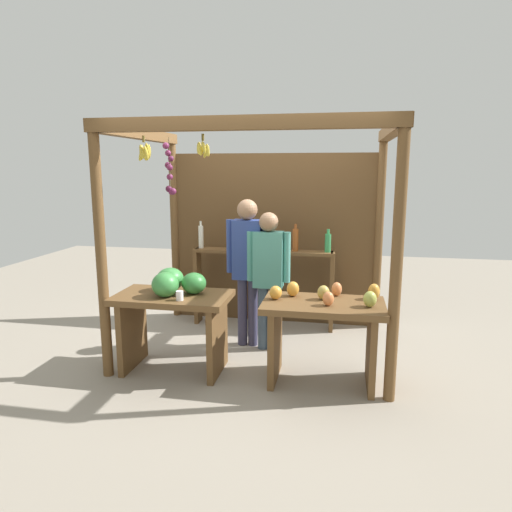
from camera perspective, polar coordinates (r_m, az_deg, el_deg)
ground_plane at (r=5.31m, az=0.39°, el=-11.34°), size 12.00×12.00×0.00m
market_stall at (r=5.38m, az=1.16°, el=4.68°), size 2.80×2.04×2.44m
fruit_counter_left at (r=4.63m, az=-10.21°, el=-6.17°), size 1.12×0.64×1.03m
fruit_counter_right at (r=4.36m, az=8.40°, el=-8.31°), size 1.12×0.64×0.94m
bottle_shelf_unit at (r=5.78m, az=0.92°, el=-1.43°), size 1.79×0.22×1.35m
vendor_man at (r=5.11m, az=-1.07°, el=-0.36°), size 0.48×0.23×1.68m
vendor_woman at (r=5.00m, az=1.56°, el=-1.66°), size 0.48×0.21×1.55m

